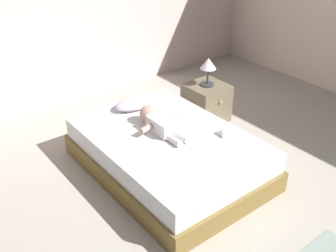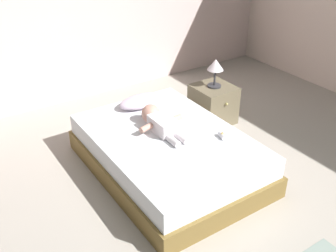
% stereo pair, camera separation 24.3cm
% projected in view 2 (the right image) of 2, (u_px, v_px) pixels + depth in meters
% --- Properties ---
extents(ground_plane, '(8.00, 8.00, 0.00)m').
position_uv_depth(ground_plane, '(229.00, 226.00, 3.24)').
color(ground_plane, '#B1A79B').
extents(bed, '(1.30, 1.85, 0.40)m').
position_uv_depth(bed, '(168.00, 153.00, 3.81)').
color(bed, brown).
rests_on(bed, ground_plane).
extents(pillow, '(0.52, 0.27, 0.12)m').
position_uv_depth(pillow, '(142.00, 101.00, 4.21)').
color(pillow, silver).
rests_on(pillow, bed).
extents(baby, '(0.47, 0.64, 0.19)m').
position_uv_depth(baby, '(160.00, 122.00, 3.78)').
color(baby, white).
rests_on(baby, bed).
extents(toothbrush, '(0.05, 0.16, 0.02)m').
position_uv_depth(toothbrush, '(171.00, 116.00, 4.02)').
color(toothbrush, blue).
rests_on(toothbrush, bed).
extents(nightstand, '(0.44, 0.47, 0.45)m').
position_uv_depth(nightstand, '(213.00, 104.00, 4.66)').
color(nightstand, '#6B6048').
rests_on(nightstand, ground_plane).
extents(lamp, '(0.18, 0.18, 0.33)m').
position_uv_depth(lamp, '(215.00, 67.00, 4.42)').
color(lamp, '#333338').
rests_on(lamp, nightstand).
extents(baby_bottle, '(0.07, 0.11, 0.07)m').
position_uv_depth(baby_bottle, '(222.00, 135.00, 3.65)').
color(baby_bottle, white).
rests_on(baby_bottle, bed).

